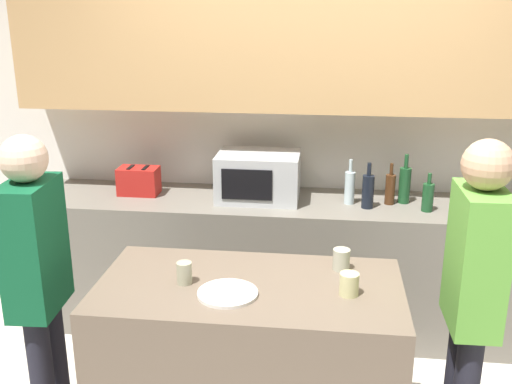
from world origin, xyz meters
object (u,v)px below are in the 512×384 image
object	(u,v)px
plate_on_island	(228,293)
cup_0	(341,259)
person_left	(38,275)
microwave	(258,176)
cup_2	(184,273)
bottle_3	(405,184)
bottle_4	(428,197)
cup_1	(349,284)
bottle_2	(390,189)
person_center	(473,289)
toaster	(139,181)
bottle_0	(350,187)
bottle_1	(368,191)

from	to	relation	value
plate_on_island	cup_0	distance (m)	0.58
cup_0	person_left	bearing A→B (deg)	-169.22
microwave	cup_2	size ratio (longest dim) A/B	5.21
bottle_3	bottle_4	size ratio (longest dim) A/B	1.32
plate_on_island	cup_1	distance (m)	0.52
cup_1	cup_2	world-z (taller)	cup_2
bottle_2	person_center	world-z (taller)	person_center
bottle_3	person_center	distance (m)	1.30
bottle_2	person_left	size ratio (longest dim) A/B	0.17
toaster	person_left	world-z (taller)	person_left
bottle_2	cup_1	bearing A→B (deg)	-102.32
bottle_0	person_center	bearing A→B (deg)	-68.34
bottle_2	bottle_3	world-z (taller)	bottle_3
toaster	bottle_3	size ratio (longest dim) A/B	0.83
bottle_4	person_left	size ratio (longest dim) A/B	0.15
toaster	person_center	distance (m)	2.25
bottle_3	person_center	xyz separation A→B (m)	(0.15, -1.29, -0.07)
bottle_0	cup_1	bearing A→B (deg)	-91.54
cup_0	plate_on_island	bearing A→B (deg)	-146.80
cup_1	bottle_4	bearing A→B (deg)	67.39
cup_0	cup_1	size ratio (longest dim) A/B	1.02
bottle_2	cup_1	xyz separation A→B (m)	(-0.29, -1.31, -0.03)
bottle_2	cup_2	bearing A→B (deg)	-127.95
toaster	bottle_1	xyz separation A→B (m)	(1.48, -0.10, 0.02)
plate_on_island	cup_0	world-z (taller)	cup_0
bottle_1	bottle_2	xyz separation A→B (m)	(0.14, 0.09, -0.01)
plate_on_island	bottle_1	bearing A→B (deg)	62.97
cup_2	person_center	world-z (taller)	person_center
bottle_2	person_center	size ratio (longest dim) A/B	0.17
toaster	bottle_0	bearing A→B (deg)	-1.23
bottle_2	cup_2	size ratio (longest dim) A/B	2.63
cup_0	bottle_0	bearing A→B (deg)	86.47
cup_0	microwave	bearing A→B (deg)	115.73
cup_1	person_left	distance (m)	1.39
plate_on_island	bottle_0	bearing A→B (deg)	68.03
bottle_1	cup_2	bearing A→B (deg)	-125.78
toaster	bottle_2	xyz separation A→B (m)	(1.62, -0.01, 0.01)
toaster	cup_0	bearing A→B (deg)	-39.25
bottle_2	person_left	bearing A→B (deg)	-141.80
microwave	cup_1	world-z (taller)	microwave
microwave	toaster	world-z (taller)	microwave
microwave	cup_2	distance (m)	1.31
cup_0	person_left	distance (m)	1.39
bottle_1	person_center	size ratio (longest dim) A/B	0.18
toaster	bottle_0	size ratio (longest dim) A/B	0.91
toaster	cup_0	xyz separation A→B (m)	(1.31, -1.07, -0.02)
cup_2	person_left	xyz separation A→B (m)	(-0.67, -0.03, -0.03)
bottle_2	person_left	distance (m)	2.14
bottle_3	cup_2	xyz separation A→B (m)	(-1.10, -1.33, -0.05)
bottle_1	bottle_3	world-z (taller)	bottle_3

